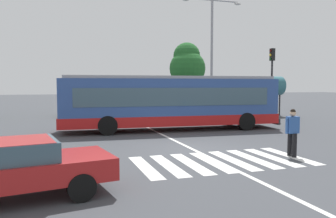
{
  "coord_description": "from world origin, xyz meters",
  "views": [
    {
      "loc": [
        -5.09,
        -12.35,
        2.59
      ],
      "look_at": [
        0.39,
        4.42,
        1.3
      ],
      "focal_mm": 35.95,
      "sensor_mm": 36.0,
      "label": 1
    }
  ],
  "objects_px": {
    "city_transit_bus": "(171,102)",
    "parked_car_teal": "(134,105)",
    "parked_car_black": "(166,105)",
    "bus_stop_shelter": "(260,87)",
    "pedestrian_crossing_street": "(292,130)",
    "background_tree_right": "(187,65)",
    "parked_car_champagne": "(73,107)",
    "foreground_sedan": "(8,167)",
    "parked_car_blue": "(105,106)",
    "twin_arm_street_lamp": "(212,44)",
    "traffic_light_far_corner": "(272,72)"
  },
  "relations": [
    {
      "from": "foreground_sedan",
      "to": "background_tree_right",
      "type": "relative_size",
      "value": 0.67
    },
    {
      "from": "pedestrian_crossing_street",
      "to": "parked_car_teal",
      "type": "relative_size",
      "value": 0.38
    },
    {
      "from": "city_transit_bus",
      "to": "parked_car_champagne",
      "type": "relative_size",
      "value": 2.74
    },
    {
      "from": "foreground_sedan",
      "to": "traffic_light_far_corner",
      "type": "relative_size",
      "value": 0.9
    },
    {
      "from": "pedestrian_crossing_street",
      "to": "twin_arm_street_lamp",
      "type": "xyz_separation_m",
      "value": [
        4.04,
        15.23,
        4.9
      ]
    },
    {
      "from": "parked_car_black",
      "to": "background_tree_right",
      "type": "relative_size",
      "value": 0.66
    },
    {
      "from": "parked_car_champagne",
      "to": "parked_car_blue",
      "type": "height_order",
      "value": "same"
    },
    {
      "from": "parked_car_teal",
      "to": "bus_stop_shelter",
      "type": "bearing_deg",
      "value": -30.16
    },
    {
      "from": "pedestrian_crossing_street",
      "to": "bus_stop_shelter",
      "type": "relative_size",
      "value": 0.44
    },
    {
      "from": "city_transit_bus",
      "to": "twin_arm_street_lamp",
      "type": "distance_m",
      "value": 10.22
    },
    {
      "from": "pedestrian_crossing_street",
      "to": "parked_car_champagne",
      "type": "bearing_deg",
      "value": 110.02
    },
    {
      "from": "parked_car_champagne",
      "to": "parked_car_blue",
      "type": "distance_m",
      "value": 2.66
    },
    {
      "from": "parked_car_black",
      "to": "bus_stop_shelter",
      "type": "distance_m",
      "value": 8.3
    },
    {
      "from": "foreground_sedan",
      "to": "parked_car_teal",
      "type": "height_order",
      "value": "same"
    },
    {
      "from": "city_transit_bus",
      "to": "parked_car_teal",
      "type": "distance_m",
      "value": 11.03
    },
    {
      "from": "parked_car_teal",
      "to": "background_tree_right",
      "type": "distance_m",
      "value": 9.01
    },
    {
      "from": "traffic_light_far_corner",
      "to": "twin_arm_street_lamp",
      "type": "bearing_deg",
      "value": 129.8
    },
    {
      "from": "parked_car_blue",
      "to": "bus_stop_shelter",
      "type": "bearing_deg",
      "value": -24.28
    },
    {
      "from": "parked_car_black",
      "to": "twin_arm_street_lamp",
      "type": "bearing_deg",
      "value": -51.46
    },
    {
      "from": "parked_car_black",
      "to": "bus_stop_shelter",
      "type": "xyz_separation_m",
      "value": [
        6.39,
        -5.04,
        1.65
      ]
    },
    {
      "from": "foreground_sedan",
      "to": "parked_car_teal",
      "type": "distance_m",
      "value": 22.21
    },
    {
      "from": "bus_stop_shelter",
      "to": "background_tree_right",
      "type": "bearing_deg",
      "value": 104.27
    },
    {
      "from": "parked_car_blue",
      "to": "twin_arm_street_lamp",
      "type": "height_order",
      "value": "twin_arm_street_lamp"
    },
    {
      "from": "parked_car_teal",
      "to": "parked_car_black",
      "type": "relative_size",
      "value": 0.98
    },
    {
      "from": "bus_stop_shelter",
      "to": "city_transit_bus",
      "type": "bearing_deg",
      "value": -149.58
    },
    {
      "from": "parked_car_champagne",
      "to": "bus_stop_shelter",
      "type": "bearing_deg",
      "value": -19.35
    },
    {
      "from": "pedestrian_crossing_street",
      "to": "background_tree_right",
      "type": "xyz_separation_m",
      "value": [
        5.14,
        23.54,
        3.7
      ]
    },
    {
      "from": "city_transit_bus",
      "to": "foreground_sedan",
      "type": "xyz_separation_m",
      "value": [
        -7.16,
        -9.95,
        -0.82
      ]
    },
    {
      "from": "bus_stop_shelter",
      "to": "parked_car_teal",
      "type": "bearing_deg",
      "value": 149.84
    },
    {
      "from": "parked_car_teal",
      "to": "parked_car_black",
      "type": "xyz_separation_m",
      "value": [
        2.91,
        -0.37,
        0.0
      ]
    },
    {
      "from": "traffic_light_far_corner",
      "to": "parked_car_teal",
      "type": "bearing_deg",
      "value": 139.21
    },
    {
      "from": "parked_car_teal",
      "to": "background_tree_right",
      "type": "xyz_separation_m",
      "value": [
        6.79,
        4.46,
        3.9
      ]
    },
    {
      "from": "foreground_sedan",
      "to": "parked_car_black",
      "type": "distance_m",
      "value": 23.02
    },
    {
      "from": "pedestrian_crossing_street",
      "to": "parked_car_champagne",
      "type": "xyz_separation_m",
      "value": [
        -6.84,
        18.76,
        -0.2
      ]
    },
    {
      "from": "parked_car_teal",
      "to": "parked_car_champagne",
      "type": "bearing_deg",
      "value": -176.5
    },
    {
      "from": "parked_car_blue",
      "to": "background_tree_right",
      "type": "distance_m",
      "value": 11.08
    },
    {
      "from": "parked_car_teal",
      "to": "parked_car_black",
      "type": "bearing_deg",
      "value": -7.16
    },
    {
      "from": "traffic_light_far_corner",
      "to": "bus_stop_shelter",
      "type": "height_order",
      "value": "traffic_light_far_corner"
    },
    {
      "from": "parked_car_champagne",
      "to": "parked_car_teal",
      "type": "xyz_separation_m",
      "value": [
        5.19,
        0.32,
        0.0
      ]
    },
    {
      "from": "traffic_light_far_corner",
      "to": "parked_car_champagne",
      "type": "bearing_deg",
      "value": 152.5
    },
    {
      "from": "parked_car_black",
      "to": "background_tree_right",
      "type": "xyz_separation_m",
      "value": [
        3.88,
        4.83,
        3.9
      ]
    },
    {
      "from": "foreground_sedan",
      "to": "bus_stop_shelter",
      "type": "distance_m",
      "value": 22.87
    },
    {
      "from": "parked_car_champagne",
      "to": "foreground_sedan",
      "type": "bearing_deg",
      "value": -96.1
    },
    {
      "from": "parked_car_black",
      "to": "traffic_light_far_corner",
      "type": "relative_size",
      "value": 0.88
    },
    {
      "from": "parked_car_champagne",
      "to": "bus_stop_shelter",
      "type": "xyz_separation_m",
      "value": [
        14.49,
        -5.09,
        1.65
      ]
    },
    {
      "from": "traffic_light_far_corner",
      "to": "city_transit_bus",
      "type": "bearing_deg",
      "value": -159.47
    },
    {
      "from": "parked_car_black",
      "to": "bus_stop_shelter",
      "type": "relative_size",
      "value": 1.2
    },
    {
      "from": "parked_car_teal",
      "to": "twin_arm_street_lamp",
      "type": "relative_size",
      "value": 0.48
    },
    {
      "from": "traffic_light_far_corner",
      "to": "background_tree_right",
      "type": "height_order",
      "value": "background_tree_right"
    },
    {
      "from": "foreground_sedan",
      "to": "traffic_light_far_corner",
      "type": "xyz_separation_m",
      "value": [
        16.21,
        13.34,
        2.72
      ]
    }
  ]
}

